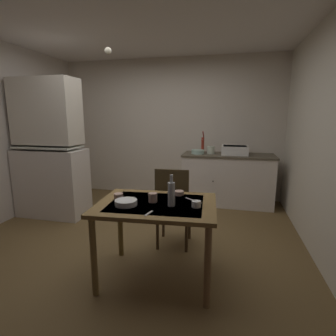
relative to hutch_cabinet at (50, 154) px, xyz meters
name	(u,v)px	position (x,y,z in m)	size (l,w,h in m)	color
ground_plane	(134,240)	(1.53, -0.54, -0.97)	(5.15, 5.15, 0.00)	brown
wall_back	(170,129)	(1.53, 1.54, 0.32)	(4.25, 0.10, 2.59)	beige
wall_right	(333,141)	(3.66, -0.54, 0.32)	(0.10, 4.15, 2.59)	beige
ceiling_slab	(128,12)	(1.53, -0.54, 1.67)	(4.25, 4.15, 0.10)	silver
hutch_cabinet	(50,154)	(0.00, 0.00, 0.00)	(1.04, 0.51, 2.08)	silver
counter_cabinet	(227,179)	(2.65, 1.17, -0.53)	(1.56, 0.64, 0.89)	silver
sink_basin	(235,150)	(2.75, 1.17, -0.01)	(0.44, 0.34, 0.15)	white
hand_pump	(203,144)	(2.20, 1.21, 0.08)	(0.05, 0.27, 0.39)	maroon
mixing_bowl_counter	(198,152)	(2.12, 1.12, -0.05)	(0.22, 0.22, 0.07)	#ADD1C1
stoneware_crock	(211,150)	(2.34, 1.17, -0.02)	(0.14, 0.14, 0.13)	beige
dining_table	(157,213)	(2.03, -1.22, -0.32)	(1.14, 0.87, 0.76)	olive
chair_far_side	(173,207)	(2.05, -0.60, -0.47)	(0.42, 0.42, 0.97)	#48351F
serving_bowl_wide	(179,193)	(2.18, -0.93, -0.20)	(0.10, 0.10, 0.04)	tan
soup_bowl_small	(126,202)	(1.78, -1.34, -0.19)	(0.20, 0.20, 0.05)	white
mug_tall	(153,197)	(1.98, -1.20, -0.18)	(0.08, 0.08, 0.08)	tan
mug_dark	(196,204)	(2.40, -1.25, -0.19)	(0.08, 0.08, 0.06)	white
teacup_cream	(118,197)	(1.65, -1.21, -0.19)	(0.09, 0.09, 0.06)	tan
glass_bottle	(171,193)	(2.18, -1.27, -0.10)	(0.06, 0.06, 0.28)	#B7BCC1
table_knife	(193,200)	(2.35, -1.08, -0.21)	(0.21, 0.02, 0.01)	silver
teaspoon_near_bowl	(149,213)	(2.04, -1.50, -0.21)	(0.13, 0.02, 0.01)	beige
pendant_bulb	(108,51)	(1.24, -0.45, 1.31)	(0.08, 0.08, 0.08)	#F9EFCC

